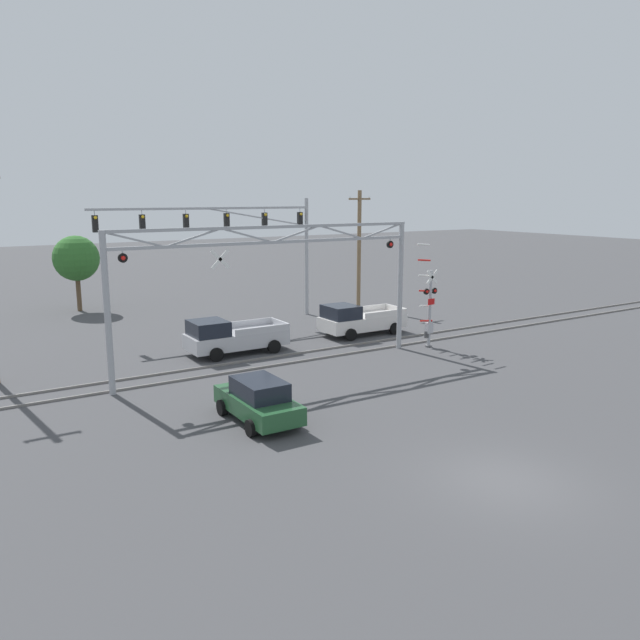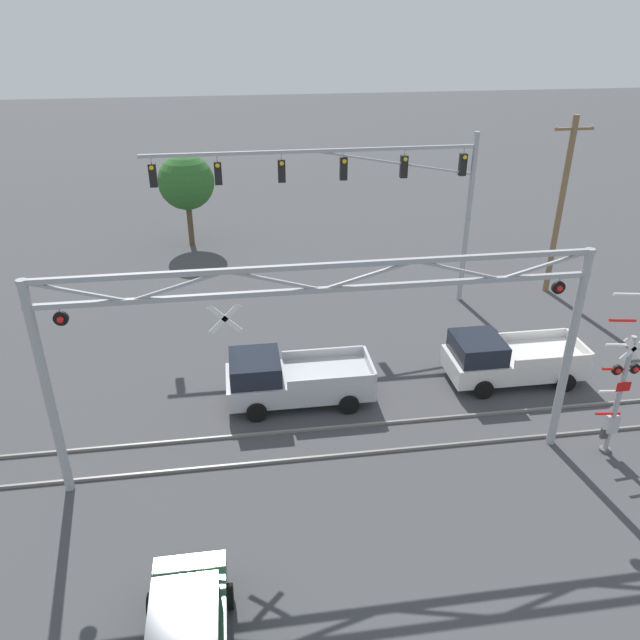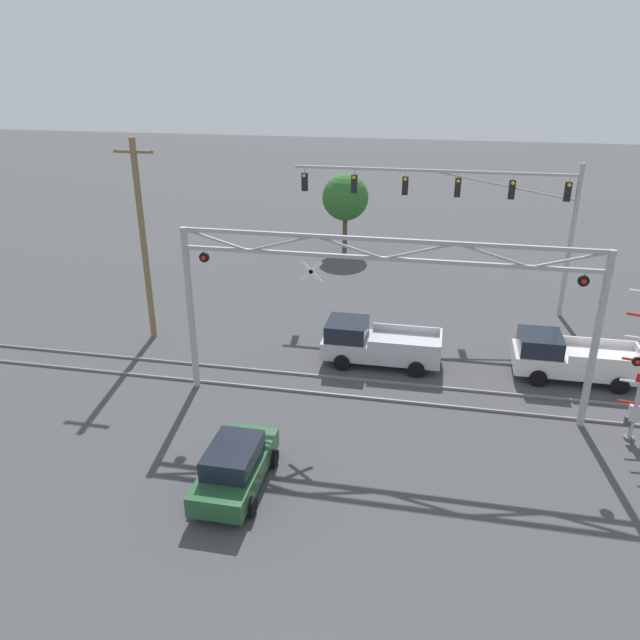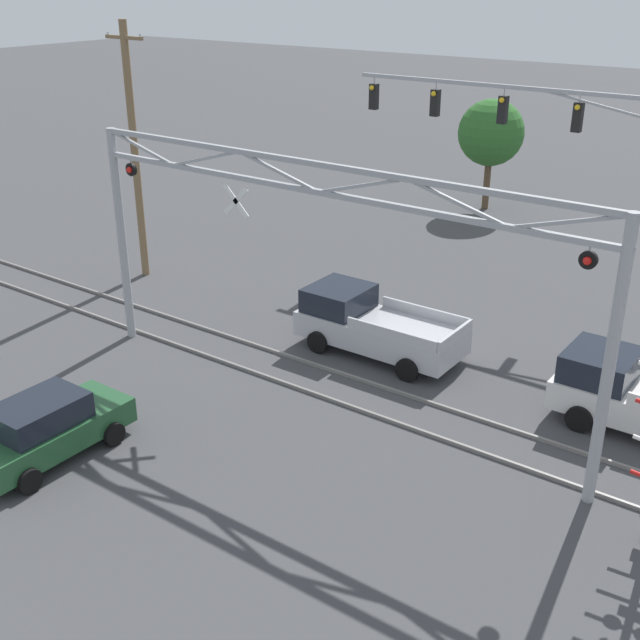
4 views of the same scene
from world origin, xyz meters
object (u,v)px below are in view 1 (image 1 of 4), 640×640
crossing_gantry (273,271)px  traffic_signal_span (247,232)px  pickup_truck_following (358,320)px  utility_pole_right (359,248)px  crossing_signal_mast (429,309)px  background_tree_beyond_span (76,259)px  sedan_waiting (258,400)px  pickup_truck_lead (231,337)px

crossing_gantry → traffic_signal_span: 11.62m
pickup_truck_following → utility_pole_right: (5.31, 7.47, 3.42)m
crossing_signal_mast → utility_pole_right: 12.74m
background_tree_beyond_span → pickup_truck_following: bearing=-53.8°
sedan_waiting → crossing_signal_mast: bearing=22.6°
pickup_truck_following → sedan_waiting: bearing=-139.2°
crossing_gantry → utility_pole_right: (12.82, 11.27, -0.28)m
pickup_truck_lead → sedan_waiting: pickup_truck_lead is taller
traffic_signal_span → pickup_truck_lead: traffic_signal_span is taller
pickup_truck_lead → background_tree_beyond_span: 17.55m
traffic_signal_span → sedan_waiting: 19.11m
crossing_gantry → pickup_truck_lead: 5.19m
pickup_truck_lead → utility_pole_right: size_ratio=0.61×
crossing_gantry → traffic_signal_span: bearing=70.4°
crossing_signal_mast → utility_pole_right: bearing=71.8°
crossing_gantry → crossing_signal_mast: bearing=-4.1°
pickup_truck_lead → crossing_signal_mast: bearing=-24.1°
pickup_truck_following → pickup_truck_lead: bearing=-178.5°
crossing_signal_mast → utility_pole_right: utility_pole_right is taller
sedan_waiting → background_tree_beyond_span: background_tree_beyond_span is taller
crossing_signal_mast → background_tree_beyond_span: bearing=122.8°
crossing_signal_mast → background_tree_beyond_span: (-13.57, 21.07, 1.61)m
crossing_signal_mast → traffic_signal_span: bearing=113.5°
crossing_gantry → background_tree_beyond_span: (-4.66, 20.43, -0.91)m
pickup_truck_following → sedan_waiting: size_ratio=1.23×
crossing_signal_mast → pickup_truck_lead: size_ratio=1.09×
pickup_truck_following → crossing_signal_mast: bearing=-72.6°
traffic_signal_span → pickup_truck_following: bearing=-62.9°
pickup_truck_lead → pickup_truck_following: size_ratio=1.02×
pickup_truck_following → background_tree_beyond_span: (-12.17, 16.63, 2.80)m
sedan_waiting → background_tree_beyond_span: 26.53m
traffic_signal_span → utility_pole_right: (8.94, 0.38, -1.40)m
pickup_truck_following → sedan_waiting: pickup_truck_following is taller
pickup_truck_following → sedan_waiting: (-11.26, -9.73, -0.10)m
pickup_truck_lead → utility_pole_right: utility_pole_right is taller
sedan_waiting → background_tree_beyond_span: size_ratio=0.77×
pickup_truck_lead → pickup_truck_following: bearing=1.5°
crossing_signal_mast → background_tree_beyond_span: size_ratio=1.05×
crossing_signal_mast → traffic_signal_span: size_ratio=0.39×
background_tree_beyond_span → traffic_signal_span: bearing=-48.1°
pickup_truck_following → utility_pole_right: bearing=54.6°
traffic_signal_span → crossing_signal_mast: bearing=-66.5°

